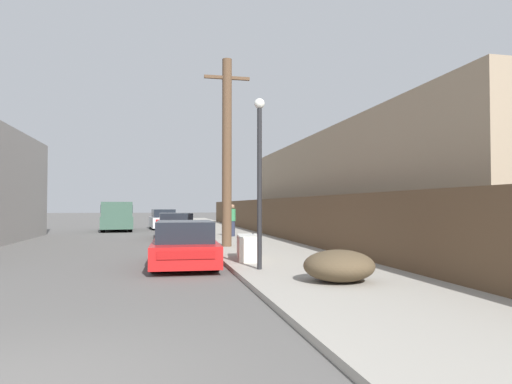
{
  "coord_description": "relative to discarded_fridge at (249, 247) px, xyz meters",
  "views": [
    {
      "loc": [
        1.33,
        -4.31,
        1.7
      ],
      "look_at": [
        5.12,
        13.15,
        2.24
      ],
      "focal_mm": 32.0,
      "sensor_mm": 36.0,
      "label": 1
    }
  ],
  "objects": [
    {
      "name": "brush_pile",
      "position": [
        1.07,
        -4.26,
        -0.02
      ],
      "size": [
        1.49,
        1.41,
        0.66
      ],
      "color": "brown",
      "rests_on": "sidewalk_curb"
    },
    {
      "name": "discarded_fridge",
      "position": [
        0.0,
        0.0,
        0.0
      ],
      "size": [
        0.85,
        1.83,
        0.74
      ],
      "rotation": [
        0.0,
        0.0,
        -0.13
      ],
      "color": "silver",
      "rests_on": "sidewalk_curb"
    },
    {
      "name": "pickup_truck",
      "position": [
        -5.28,
        18.56,
        0.49
      ],
      "size": [
        2.44,
        5.41,
        1.95
      ],
      "rotation": [
        0.0,
        0.0,
        3.22
      ],
      "color": "#385647",
      "rests_on": "ground"
    },
    {
      "name": "car_parked_far",
      "position": [
        -2.21,
        20.87,
        0.19
      ],
      "size": [
        2.1,
        4.33,
        1.44
      ],
      "rotation": [
        0.0,
        0.0,
        0.08
      ],
      "color": "silver",
      "rests_on": "ground"
    },
    {
      "name": "wooden_fence",
      "position": [
        3.28,
        11.67,
        0.62
      ],
      "size": [
        0.08,
        42.81,
        1.95
      ],
      "primitive_type": "cube",
      "color": "brown",
      "rests_on": "sidewalk_curb"
    },
    {
      "name": "pedestrian",
      "position": [
        1.17,
        10.16,
        0.49
      ],
      "size": [
        0.34,
        0.34,
        1.66
      ],
      "color": "#282D42",
      "rests_on": "sidewalk_curb"
    },
    {
      "name": "building_right_house",
      "position": [
        7.28,
        6.51,
        2.0
      ],
      "size": [
        6.0,
        22.69,
        4.95
      ],
      "primitive_type": "cube",
      "color": "gray",
      "rests_on": "ground"
    },
    {
      "name": "parked_sports_car_red",
      "position": [
        -1.87,
        -0.05,
        0.1
      ],
      "size": [
        1.95,
        4.63,
        1.27
      ],
      "rotation": [
        0.0,
        0.0,
        -0.04
      ],
      "color": "red",
      "rests_on": "ground"
    },
    {
      "name": "car_parked_mid",
      "position": [
        -1.7,
        10.96,
        0.15
      ],
      "size": [
        1.92,
        4.11,
        1.32
      ],
      "rotation": [
        0.0,
        0.0,
        0.01
      ],
      "color": "#5B1E19",
      "rests_on": "ground"
    },
    {
      "name": "street_lamp",
      "position": [
        -0.14,
        -2.09,
        2.16
      ],
      "size": [
        0.26,
        0.26,
        4.28
      ],
      "color": "#232326",
      "rests_on": "sidewalk_curb"
    },
    {
      "name": "sidewalk_curb",
      "position": [
        1.33,
        14.61,
        -0.41
      ],
      "size": [
        4.2,
        63.0,
        0.12
      ],
      "primitive_type": "cube",
      "color": "#9E998E",
      "rests_on": "ground"
    },
    {
      "name": "utility_pole",
      "position": [
        0.02,
        4.45,
        3.4
      ],
      "size": [
        1.8,
        0.38,
        7.36
      ],
      "color": "brown",
      "rests_on": "sidewalk_curb"
    }
  ]
}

